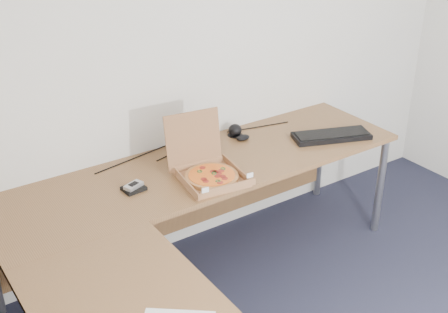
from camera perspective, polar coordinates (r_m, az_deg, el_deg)
desk at (r=2.95m, az=-2.71°, el=-6.12°), size 2.50×2.20×0.73m
pizza_box at (r=3.23m, az=-1.41°, el=-1.56°), size 0.33×0.38×0.34m
drinking_glass at (r=3.63m, az=-1.62°, el=2.19°), size 0.07×0.07×0.13m
keyboard at (r=3.78m, az=10.41°, el=1.99°), size 0.52×0.34×0.03m
mouse at (r=3.70m, az=1.86°, el=1.85°), size 0.10×0.08×0.03m
wallet at (r=3.17m, az=-8.78°, el=-3.09°), size 0.12×0.10×0.02m
phone at (r=3.16m, az=-8.80°, el=-2.81°), size 0.11×0.09×0.02m
dome_speaker at (r=3.75m, az=1.09°, el=2.65°), size 0.10×0.10×0.08m
cable_bundle at (r=3.65m, az=-3.13°, el=1.24°), size 0.66×0.14×0.01m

